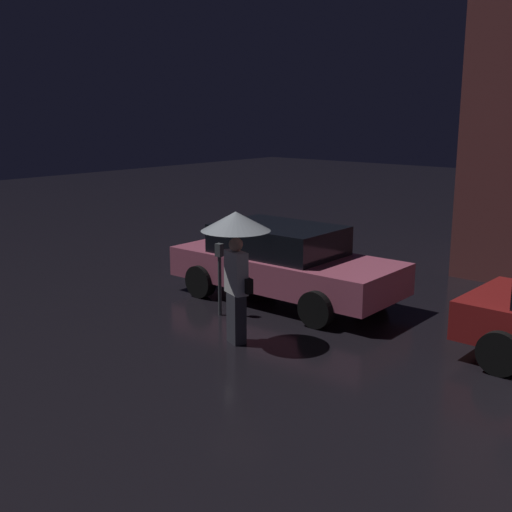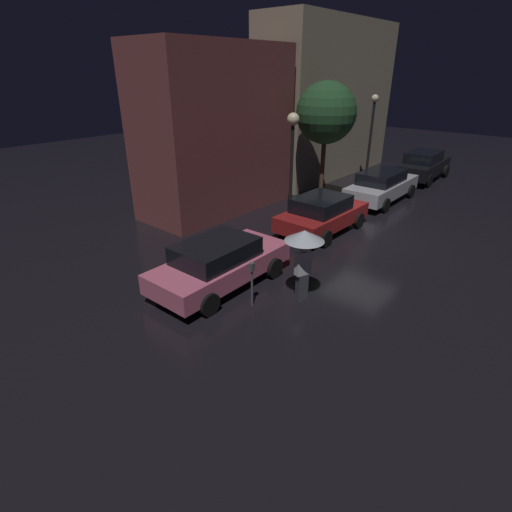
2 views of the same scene
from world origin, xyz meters
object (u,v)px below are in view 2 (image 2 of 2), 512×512
(pedestrian_with_umbrella, at_px, (304,246))
(street_lamp_far, at_px, (372,125))
(parked_car_black, at_px, (423,165))
(parked_car_silver, at_px, (382,185))
(street_lamp_near, at_px, (292,138))
(parked_car_red, at_px, (322,213))
(parking_meter, at_px, (252,280))
(parked_car_pink, at_px, (220,262))

(pedestrian_with_umbrella, distance_m, street_lamp_far, 13.90)
(parked_car_black, distance_m, street_lamp_far, 3.77)
(parked_car_silver, distance_m, street_lamp_near, 5.17)
(parked_car_red, height_order, parked_car_black, parked_car_black)
(parking_meter, bearing_deg, parked_car_black, 5.07)
(pedestrian_with_umbrella, xyz_separation_m, street_lamp_near, (5.82, 4.63, 1.53))
(parked_car_silver, xyz_separation_m, parking_meter, (-10.86, -1.43, 0.02))
(parked_car_black, bearing_deg, pedestrian_with_umbrella, -173.76)
(parked_car_red, distance_m, parked_car_black, 10.44)
(parked_car_silver, relative_size, pedestrian_with_umbrella, 2.32)
(parked_car_pink, xyz_separation_m, street_lamp_far, (13.90, 2.37, 2.21))
(parked_car_red, distance_m, pedestrian_with_umbrella, 5.24)
(parked_car_black, xyz_separation_m, parking_meter, (-16.19, -1.44, -0.05))
(parked_car_red, relative_size, street_lamp_near, 0.96)
(pedestrian_with_umbrella, relative_size, street_lamp_near, 0.49)
(street_lamp_far, bearing_deg, parked_car_pink, -170.31)
(parked_car_silver, xyz_separation_m, parked_car_black, (5.33, 0.00, 0.07))
(parked_car_red, height_order, parking_meter, parked_car_red)
(parked_car_red, bearing_deg, parked_car_black, 0.44)
(pedestrian_with_umbrella, bearing_deg, parking_meter, 164.43)
(street_lamp_near, bearing_deg, parking_meter, -151.10)
(street_lamp_far, bearing_deg, parked_car_silver, -144.16)
(street_lamp_far, bearing_deg, street_lamp_near, 179.86)
(street_lamp_near, distance_m, street_lamp_far, 7.22)
(parked_car_red, relative_size, parked_car_black, 0.87)
(parked_car_pink, xyz_separation_m, pedestrian_with_umbrella, (0.86, -2.24, 0.87))
(parked_car_red, height_order, parked_car_silver, parked_car_silver)
(parked_car_red, xyz_separation_m, street_lamp_far, (8.40, 2.32, 2.21))
(parked_car_silver, bearing_deg, street_lamp_near, 147.98)
(parked_car_black, height_order, pedestrian_with_umbrella, pedestrian_with_umbrella)
(parked_car_black, distance_m, pedestrian_with_umbrella, 15.26)
(parked_car_silver, xyz_separation_m, pedestrian_with_umbrella, (-9.75, -2.23, 0.83))
(parked_car_silver, bearing_deg, street_lamp_far, 35.22)
(parked_car_pink, height_order, street_lamp_far, street_lamp_far)
(parked_car_red, xyz_separation_m, parked_car_black, (10.44, -0.05, 0.10))
(pedestrian_with_umbrella, distance_m, street_lamp_near, 7.59)
(parked_car_black, relative_size, parking_meter, 3.63)
(parked_car_black, bearing_deg, parked_car_red, 177.52)
(pedestrian_with_umbrella, bearing_deg, street_lamp_near, 58.72)
(parked_car_silver, bearing_deg, parked_car_red, 178.77)
(pedestrian_with_umbrella, xyz_separation_m, parking_meter, (-1.11, 0.80, -0.82))
(parked_car_black, relative_size, pedestrian_with_umbrella, 2.27)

